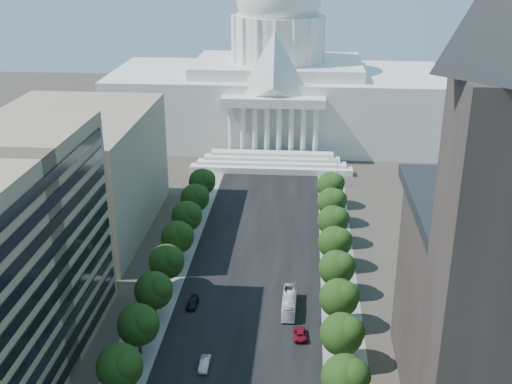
% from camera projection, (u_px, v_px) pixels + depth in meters
% --- Properties ---
extents(road_asphalt, '(30.00, 260.00, 0.01)m').
position_uv_depth(road_asphalt, '(257.00, 252.00, 154.03)').
color(road_asphalt, black).
rests_on(road_asphalt, ground).
extents(sidewalk_left, '(8.00, 260.00, 0.02)m').
position_uv_depth(sidewalk_left, '(179.00, 249.00, 155.44)').
color(sidewalk_left, gray).
rests_on(sidewalk_left, ground).
extents(sidewalk_right, '(8.00, 260.00, 0.02)m').
position_uv_depth(sidewalk_right, '(337.00, 255.00, 152.62)').
color(sidewalk_right, gray).
rests_on(sidewalk_right, ground).
extents(capitol, '(120.00, 56.00, 73.00)m').
position_uv_depth(capitol, '(278.00, 85.00, 234.49)').
color(capitol, white).
rests_on(capitol, ground).
extents(office_block_left_far, '(38.00, 52.00, 30.00)m').
position_uv_depth(office_block_left_far, '(71.00, 174.00, 161.30)').
color(office_block_left_far, gray).
rests_on(office_block_left_far, ground).
extents(tree_l_c, '(7.79, 7.60, 9.97)m').
position_uv_depth(tree_l_c, '(121.00, 366.00, 102.77)').
color(tree_l_c, '#33261C').
rests_on(tree_l_c, ground).
extents(tree_l_d, '(7.79, 7.60, 9.97)m').
position_uv_depth(tree_l_d, '(140.00, 324.00, 113.88)').
color(tree_l_d, '#33261C').
rests_on(tree_l_d, ground).
extents(tree_l_e, '(7.79, 7.60, 9.97)m').
position_uv_depth(tree_l_e, '(155.00, 290.00, 124.99)').
color(tree_l_e, '#33261C').
rests_on(tree_l_e, ground).
extents(tree_l_f, '(7.79, 7.60, 9.97)m').
position_uv_depth(tree_l_f, '(168.00, 261.00, 136.10)').
color(tree_l_f, '#33261C').
rests_on(tree_l_f, ground).
extents(tree_l_g, '(7.79, 7.60, 9.97)m').
position_uv_depth(tree_l_g, '(179.00, 236.00, 147.22)').
color(tree_l_g, '#33261C').
rests_on(tree_l_g, ground).
extents(tree_l_h, '(7.79, 7.60, 9.97)m').
position_uv_depth(tree_l_h, '(188.00, 215.00, 158.33)').
color(tree_l_h, '#33261C').
rests_on(tree_l_h, ground).
extents(tree_l_i, '(7.79, 7.60, 9.97)m').
position_uv_depth(tree_l_i, '(196.00, 197.00, 169.44)').
color(tree_l_i, '#33261C').
rests_on(tree_l_i, ground).
extents(tree_l_j, '(7.79, 7.60, 9.97)m').
position_uv_depth(tree_l_j, '(203.00, 181.00, 180.55)').
color(tree_l_j, '#33261C').
rests_on(tree_l_j, ground).
extents(tree_r_c, '(7.79, 7.60, 9.97)m').
position_uv_depth(tree_r_c, '(347.00, 377.00, 100.09)').
color(tree_r_c, '#33261C').
rests_on(tree_r_c, ground).
extents(tree_r_d, '(7.79, 7.60, 9.97)m').
position_uv_depth(tree_r_d, '(344.00, 333.00, 111.20)').
color(tree_r_d, '#33261C').
rests_on(tree_r_d, ground).
extents(tree_r_e, '(7.79, 7.60, 9.97)m').
position_uv_depth(tree_r_e, '(341.00, 297.00, 122.32)').
color(tree_r_e, '#33261C').
rests_on(tree_r_e, ground).
extents(tree_r_f, '(7.79, 7.60, 9.97)m').
position_uv_depth(tree_r_f, '(338.00, 267.00, 133.43)').
color(tree_r_f, '#33261C').
rests_on(tree_r_f, ground).
extents(tree_r_g, '(7.79, 7.60, 9.97)m').
position_uv_depth(tree_r_g, '(336.00, 242.00, 144.54)').
color(tree_r_g, '#33261C').
rests_on(tree_r_g, ground).
extents(tree_r_h, '(7.79, 7.60, 9.97)m').
position_uv_depth(tree_r_h, '(334.00, 220.00, 155.65)').
color(tree_r_h, '#33261C').
rests_on(tree_r_h, ground).
extents(tree_r_i, '(7.79, 7.60, 9.97)m').
position_uv_depth(tree_r_i, '(333.00, 201.00, 166.77)').
color(tree_r_i, '#33261C').
rests_on(tree_r_i, ground).
extents(tree_r_j, '(7.79, 7.60, 9.97)m').
position_uv_depth(tree_r_j, '(331.00, 185.00, 177.88)').
color(tree_r_j, '#33261C').
rests_on(tree_r_j, ground).
extents(streetlight_c, '(2.61, 0.44, 9.00)m').
position_uv_depth(streetlight_c, '(349.00, 300.00, 122.61)').
color(streetlight_c, gray).
rests_on(streetlight_c, ground).
extents(streetlight_d, '(2.61, 0.44, 9.00)m').
position_uv_depth(streetlight_d, '(343.00, 242.00, 145.76)').
color(streetlight_d, gray).
rests_on(streetlight_d, ground).
extents(streetlight_e, '(2.61, 0.44, 9.00)m').
position_uv_depth(streetlight_e, '(338.00, 201.00, 168.91)').
color(streetlight_e, gray).
rests_on(streetlight_e, ground).
extents(streetlight_f, '(2.61, 0.44, 9.00)m').
position_uv_depth(streetlight_f, '(335.00, 169.00, 192.06)').
color(streetlight_f, gray).
rests_on(streetlight_f, ground).
extents(car_silver, '(1.76, 4.80, 1.57)m').
position_uv_depth(car_silver, '(205.00, 364.00, 112.44)').
color(car_silver, '#B0B3B8').
rests_on(car_silver, ground).
extents(car_red, '(2.87, 5.44, 1.46)m').
position_uv_depth(car_red, '(300.00, 334.00, 121.06)').
color(car_red, maroon).
rests_on(car_red, ground).
extents(car_dark_b, '(2.27, 5.10, 1.45)m').
position_uv_depth(car_dark_b, '(193.00, 303.00, 131.22)').
color(car_dark_b, black).
rests_on(car_dark_b, ground).
extents(city_bus, '(2.85, 11.50, 3.19)m').
position_uv_depth(city_bus, '(289.00, 303.00, 129.74)').
color(city_bus, silver).
rests_on(city_bus, ground).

